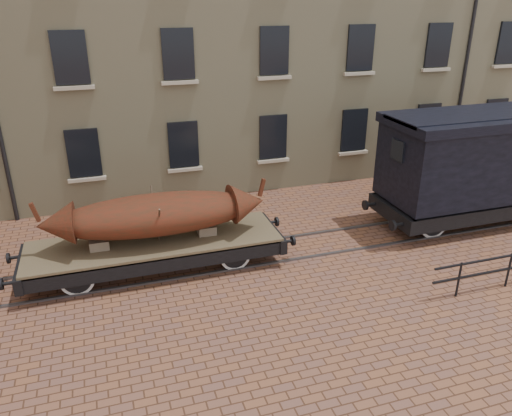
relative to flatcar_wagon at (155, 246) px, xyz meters
name	(u,v)px	position (x,y,z in m)	size (l,w,h in m)	color
ground	(295,248)	(4.27, 0.00, -0.74)	(90.00, 90.00, 0.00)	brown
warehouse_cream	(279,1)	(7.27, 9.99, 6.26)	(40.00, 10.19, 14.00)	#C3BA8E
rail_track	(295,247)	(4.27, 0.00, -0.71)	(30.00, 1.52, 0.06)	#59595E
flatcar_wagon	(155,246)	(0.00, 0.00, 0.00)	(7.88, 2.14, 1.19)	brown
iron_boat	(156,214)	(0.11, 0.00, 0.98)	(6.30, 1.83, 1.52)	#5C1D10
goods_van	(481,155)	(10.78, 0.00, 1.65)	(7.38, 2.69, 3.82)	black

